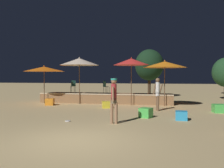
{
  "coord_description": "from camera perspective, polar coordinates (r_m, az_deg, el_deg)",
  "views": [
    {
      "loc": [
        2.62,
        -7.08,
        1.96
      ],
      "look_at": [
        0.0,
        5.67,
        1.56
      ],
      "focal_mm": 40.0,
      "sensor_mm": 36.0,
      "label": 1
    }
  ],
  "objects": [
    {
      "name": "person_0",
      "position": [
        10.32,
        0.44,
        -3.03
      ],
      "size": [
        0.31,
        0.52,
        1.89
      ],
      "rotation": [
        0.0,
        0.0,
        3.15
      ],
      "color": "#997051",
      "rests_on": "ground"
    },
    {
      "name": "patio_umbrella_0",
      "position": [
        16.88,
        4.43,
        5.07
      ],
      "size": [
        2.46,
        2.46,
        3.25
      ],
      "color": "brown",
      "rests_on": "ground"
    },
    {
      "name": "background_tree_0",
      "position": [
        23.51,
        8.53,
        4.29
      ],
      "size": [
        2.64,
        2.64,
        4.47
      ],
      "color": "#3D2B1C",
      "rests_on": "ground"
    },
    {
      "name": "wooden_deck",
      "position": [
        18.73,
        -1.17,
        -3.23
      ],
      "size": [
        9.68,
        2.42,
        0.73
      ],
      "color": "olive",
      "rests_on": "ground"
    },
    {
      "name": "cube_seat_4",
      "position": [
        14.68,
        23.22,
        -5.15
      ],
      "size": [
        0.67,
        0.67,
        0.46
      ],
      "rotation": [
        0.0,
        0.0,
        0.12
      ],
      "color": "#4CC651",
      "rests_on": "ground"
    },
    {
      "name": "cube_seat_1",
      "position": [
        11.67,
        15.57,
        -6.97
      ],
      "size": [
        0.54,
        0.54,
        0.4
      ],
      "rotation": [
        0.0,
        0.0,
        -0.05
      ],
      "color": "#2D9EDB",
      "rests_on": "ground"
    },
    {
      "name": "bistro_chair_0",
      "position": [
        19.81,
        -8.88,
        -0.22
      ],
      "size": [
        0.47,
        0.48,
        0.9
      ],
      "rotation": [
        0.0,
        0.0,
        3.76
      ],
      "color": "#1E4C47",
      "rests_on": "wooden_deck"
    },
    {
      "name": "cube_seat_0",
      "position": [
        15.44,
        -1.39,
        -4.74
      ],
      "size": [
        0.59,
        0.59,
        0.42
      ],
      "rotation": [
        0.0,
        0.0,
        0.35
      ],
      "color": "yellow",
      "rests_on": "ground"
    },
    {
      "name": "patio_umbrella_2",
      "position": [
        17.94,
        -7.48,
        5.06
      ],
      "size": [
        2.8,
        2.8,
        3.33
      ],
      "color": "brown",
      "rests_on": "ground"
    },
    {
      "name": "patio_umbrella_3",
      "position": [
        18.75,
        -15.27,
        3.32
      ],
      "size": [
        2.93,
        2.93,
        2.75
      ],
      "color": "brown",
      "rests_on": "ground"
    },
    {
      "name": "ground_plane",
      "position": [
        7.8,
        -8.63,
        -12.82
      ],
      "size": [
        120.0,
        120.0,
        0.0
      ],
      "primitive_type": "plane",
      "color": "tan"
    },
    {
      "name": "bistro_chair_1",
      "position": [
        18.52,
        -1.52,
        -0.34
      ],
      "size": [
        0.48,
        0.48,
        0.9
      ],
      "rotation": [
        0.0,
        0.0,
        2.37
      ],
      "color": "#1E4C47",
      "rests_on": "wooden_deck"
    },
    {
      "name": "frisbee_disc",
      "position": [
        11.12,
        -10.09,
        -8.32
      ],
      "size": [
        0.24,
        0.24,
        0.03
      ],
      "color": "white",
      "rests_on": "ground"
    },
    {
      "name": "cube_seat_3",
      "position": [
        12.04,
        7.73,
        -6.52
      ],
      "size": [
        0.69,
        0.69,
        0.46
      ],
      "rotation": [
        0.0,
        0.0,
        -0.39
      ],
      "color": "#4CC651",
      "rests_on": "ground"
    },
    {
      "name": "person_2",
      "position": [
        14.44,
        10.39,
        -1.9
      ],
      "size": [
        0.58,
        0.3,
        1.87
      ],
      "rotation": [
        0.0,
        0.0,
        1.86
      ],
      "color": "brown",
      "rests_on": "ground"
    },
    {
      "name": "cube_seat_2",
      "position": [
        17.48,
        -14.02,
        -3.98
      ],
      "size": [
        0.63,
        0.63,
        0.45
      ],
      "rotation": [
        0.0,
        0.0,
        0.19
      ],
      "color": "orange",
      "rests_on": "ground"
    },
    {
      "name": "patio_umbrella_1",
      "position": [
        16.78,
        11.95,
        4.38
      ],
      "size": [
        2.84,
        2.84,
        3.02
      ],
      "color": "brown",
      "rests_on": "ground"
    }
  ]
}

